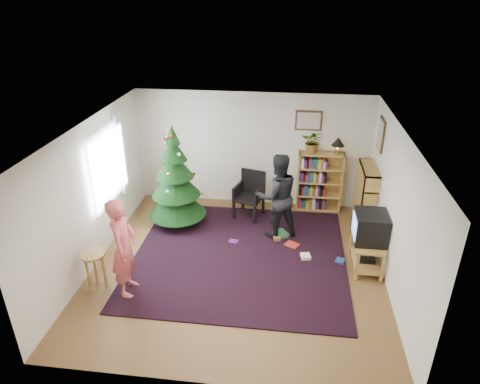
# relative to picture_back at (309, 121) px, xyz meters

# --- Properties ---
(floor) EXTENTS (5.00, 5.00, 0.00)m
(floor) POSITION_rel_picture_back_xyz_m (-1.15, -2.48, -1.95)
(floor) COLOR brown
(floor) RESTS_ON ground
(ceiling) EXTENTS (5.00, 5.00, 0.00)m
(ceiling) POSITION_rel_picture_back_xyz_m (-1.15, -2.48, 0.55)
(ceiling) COLOR white
(ceiling) RESTS_ON wall_back
(wall_back) EXTENTS (5.00, 0.02, 2.50)m
(wall_back) POSITION_rel_picture_back_xyz_m (-1.15, 0.02, -0.70)
(wall_back) COLOR silver
(wall_back) RESTS_ON floor
(wall_front) EXTENTS (5.00, 0.02, 2.50)m
(wall_front) POSITION_rel_picture_back_xyz_m (-1.15, -4.97, -0.70)
(wall_front) COLOR silver
(wall_front) RESTS_ON floor
(wall_left) EXTENTS (0.02, 5.00, 2.50)m
(wall_left) POSITION_rel_picture_back_xyz_m (-3.65, -2.48, -0.70)
(wall_left) COLOR silver
(wall_left) RESTS_ON floor
(wall_right) EXTENTS (0.02, 5.00, 2.50)m
(wall_right) POSITION_rel_picture_back_xyz_m (1.35, -2.48, -0.70)
(wall_right) COLOR silver
(wall_right) RESTS_ON floor
(rug) EXTENTS (3.80, 3.60, 0.02)m
(rug) POSITION_rel_picture_back_xyz_m (-1.15, -2.17, -1.94)
(rug) COLOR black
(rug) RESTS_ON floor
(window_pane) EXTENTS (0.04, 1.20, 1.40)m
(window_pane) POSITION_rel_picture_back_xyz_m (-3.62, -1.88, -0.45)
(window_pane) COLOR silver
(window_pane) RESTS_ON wall_left
(curtain) EXTENTS (0.06, 0.35, 1.60)m
(curtain) POSITION_rel_picture_back_xyz_m (-3.58, -1.18, -0.45)
(curtain) COLOR silver
(curtain) RESTS_ON wall_left
(picture_back) EXTENTS (0.55, 0.03, 0.42)m
(picture_back) POSITION_rel_picture_back_xyz_m (0.00, 0.00, 0.00)
(picture_back) COLOR #4C3319
(picture_back) RESTS_ON wall_back
(picture_right) EXTENTS (0.03, 0.50, 0.60)m
(picture_right) POSITION_rel_picture_back_xyz_m (1.33, -0.73, 0.00)
(picture_right) COLOR #4C3319
(picture_right) RESTS_ON wall_right
(christmas_tree) EXTENTS (1.16, 1.16, 2.10)m
(christmas_tree) POSITION_rel_picture_back_xyz_m (-2.57, -1.14, -1.07)
(christmas_tree) COLOR #3F2816
(christmas_tree) RESTS_ON rug
(bookshelf_back) EXTENTS (0.95, 0.30, 1.30)m
(bookshelf_back) POSITION_rel_picture_back_xyz_m (0.32, -0.14, -1.29)
(bookshelf_back) COLOR #B69041
(bookshelf_back) RESTS_ON floor
(bookshelf_right) EXTENTS (0.30, 0.95, 1.30)m
(bookshelf_right) POSITION_rel_picture_back_xyz_m (1.19, -0.77, -1.29)
(bookshelf_right) COLOR #B69041
(bookshelf_right) RESTS_ON floor
(tv_stand) EXTENTS (0.48, 0.86, 0.55)m
(tv_stand) POSITION_rel_picture_back_xyz_m (1.07, -2.22, -1.63)
(tv_stand) COLOR #B69041
(tv_stand) RESTS_ON floor
(crt_tv) EXTENTS (0.54, 0.58, 0.51)m
(crt_tv) POSITION_rel_picture_back_xyz_m (1.07, -2.22, -1.15)
(crt_tv) COLOR black
(crt_tv) RESTS_ON tv_stand
(armchair) EXTENTS (0.67, 0.68, 0.98)m
(armchair) POSITION_rel_picture_back_xyz_m (-1.15, -0.58, -1.42)
(armchair) COLOR black
(armchair) RESTS_ON rug
(stool) EXTENTS (0.39, 0.39, 0.65)m
(stool) POSITION_rel_picture_back_xyz_m (-3.35, -3.33, -1.45)
(stool) COLOR #B69041
(stool) RESTS_ON floor
(person_standing) EXTENTS (0.45, 0.64, 1.66)m
(person_standing) POSITION_rel_picture_back_xyz_m (-2.80, -3.37, -1.12)
(person_standing) COLOR #D15355
(person_standing) RESTS_ON rug
(person_by_chair) EXTENTS (1.01, 0.91, 1.70)m
(person_by_chair) POSITION_rel_picture_back_xyz_m (-0.54, -1.35, -1.10)
(person_by_chair) COLOR black
(person_by_chair) RESTS_ON rug
(potted_plant) EXTENTS (0.52, 0.48, 0.50)m
(potted_plant) POSITION_rel_picture_back_xyz_m (0.12, -0.14, -0.40)
(potted_plant) COLOR gray
(potted_plant) RESTS_ON bookshelf_back
(table_lamp) EXTENTS (0.27, 0.27, 0.36)m
(table_lamp) POSITION_rel_picture_back_xyz_m (0.62, -0.14, -0.41)
(table_lamp) COLOR #A57F33
(table_lamp) RESTS_ON bookshelf_back
(floor_clutter) EXTENTS (2.47, 0.95, 0.08)m
(floor_clutter) POSITION_rel_picture_back_xyz_m (-0.12, -1.78, -1.91)
(floor_clutter) COLOR #A51E19
(floor_clutter) RESTS_ON rug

